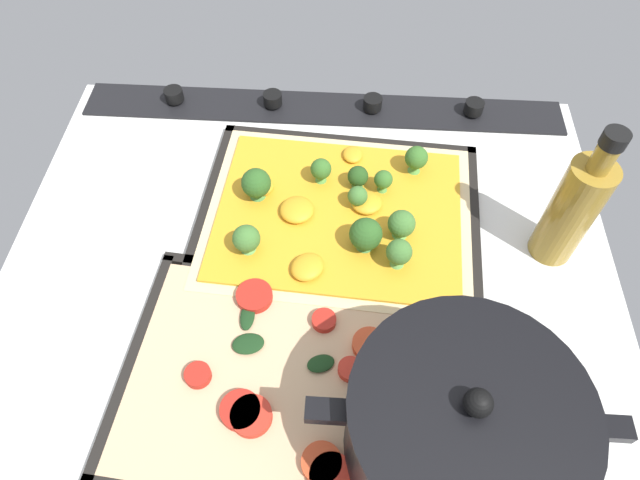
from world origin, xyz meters
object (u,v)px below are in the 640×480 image
object	(u,v)px
veggie_pizza_back	(271,379)
baking_tray_back	(268,379)
oil_bottle	(573,209)
cooking_pot	(458,431)
broccoli_pizza	(338,214)
baking_tray_front	(338,220)

from	to	relation	value
veggie_pizza_back	baking_tray_back	bearing A→B (deg)	-22.42
oil_bottle	cooking_pot	bearing A→B (deg)	59.89
broccoli_pizza	oil_bottle	distance (cm)	27.41
baking_tray_front	oil_bottle	xyz separation A→B (cm)	(-26.49, 2.67, 7.68)
broccoli_pizza	cooking_pot	xyz separation A→B (cm)	(-11.91, 27.80, 4.70)
baking_tray_front	broccoli_pizza	distance (cm)	1.53
baking_tray_front	oil_bottle	world-z (taller)	oil_bottle
baking_tray_front	baking_tray_back	xyz separation A→B (cm)	(6.62, 21.85, 0.01)
baking_tray_front	baking_tray_back	size ratio (longest dim) A/B	1.14
veggie_pizza_back	oil_bottle	bearing A→B (deg)	-149.36
broccoli_pizza	cooking_pot	bearing A→B (deg)	113.20
baking_tray_front	cooking_pot	distance (cm)	31.00
veggie_pizza_back	oil_bottle	xyz separation A→B (cm)	(-32.68, -19.36, 6.92)
baking_tray_back	veggie_pizza_back	distance (cm)	0.88
oil_bottle	broccoli_pizza	bearing A→B (deg)	-5.35
baking_tray_back	oil_bottle	xyz separation A→B (cm)	(-33.11, -19.18, 7.67)
cooking_pot	broccoli_pizza	bearing A→B (deg)	-66.80
baking_tray_front	oil_bottle	size ratio (longest dim) A/B	1.90
baking_tray_back	oil_bottle	distance (cm)	39.03
baking_tray_front	cooking_pot	size ratio (longest dim) A/B	1.36
baking_tray_back	oil_bottle	bearing A→B (deg)	-149.93
broccoli_pizza	veggie_pizza_back	size ratio (longest dim) A/B	1.15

